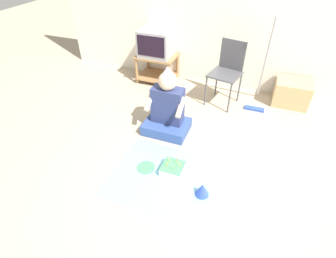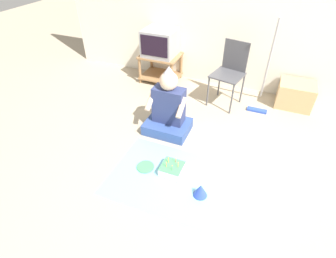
# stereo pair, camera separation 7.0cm
# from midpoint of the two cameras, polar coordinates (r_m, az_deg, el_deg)

# --- Properties ---
(ground_plane) EXTENTS (16.00, 16.00, 0.00)m
(ground_plane) POSITION_cam_midpoint_polar(r_m,az_deg,el_deg) (2.80, 8.53, -12.62)
(ground_plane) COLOR tan
(wall_back) EXTENTS (6.40, 0.06, 2.55)m
(wall_back) POSITION_cam_midpoint_polar(r_m,az_deg,el_deg) (4.20, 18.64, 24.19)
(wall_back) COLOR silver
(wall_back) RESTS_ON ground_plane
(tv_stand) EXTENTS (0.64, 0.51, 0.46)m
(tv_stand) POSITION_cam_midpoint_polar(r_m,az_deg,el_deg) (4.57, -2.77, 13.67)
(tv_stand) COLOR #997047
(tv_stand) RESTS_ON ground_plane
(tv) EXTENTS (0.51, 0.50, 0.41)m
(tv) POSITION_cam_midpoint_polar(r_m,az_deg,el_deg) (4.43, -2.92, 18.32)
(tv) COLOR #99999E
(tv) RESTS_ON tv_stand
(folding_chair) EXTENTS (0.49, 0.50, 0.91)m
(folding_chair) POSITION_cam_midpoint_polar(r_m,az_deg,el_deg) (3.93, 12.38, 12.76)
(folding_chair) COLOR #4C4C51
(folding_chair) RESTS_ON ground_plane
(cardboard_box_stack) EXTENTS (0.49, 0.43, 0.36)m
(cardboard_box_stack) POSITION_cam_midpoint_polar(r_m,az_deg,el_deg) (4.33, 24.88, 7.22)
(cardboard_box_stack) COLOR tan
(cardboard_box_stack) RESTS_ON ground_plane
(dust_mop) EXTENTS (0.28, 0.46, 1.31)m
(dust_mop) POSITION_cam_midpoint_polar(r_m,az_deg,el_deg) (3.98, 19.03, 9.65)
(dust_mop) COLOR #2D4CB2
(dust_mop) RESTS_ON ground_plane
(person_seated) EXTENTS (0.56, 0.43, 0.89)m
(person_seated) POSITION_cam_midpoint_polar(r_m,az_deg,el_deg) (3.30, -0.80, 4.03)
(person_seated) COLOR #334C8C
(person_seated) RESTS_ON ground_plane
(party_cloth) EXTENTS (1.13, 0.96, 0.01)m
(party_cloth) POSITION_cam_midpoint_polar(r_m,az_deg,el_deg) (2.87, -1.36, -10.38)
(party_cloth) COLOR #7FC6E0
(party_cloth) RESTS_ON ground_plane
(birthday_cake) EXTENTS (0.24, 0.24, 0.16)m
(birthday_cake) POSITION_cam_midpoint_polar(r_m,az_deg,el_deg) (2.88, 0.40, -8.62)
(birthday_cake) COLOR white
(birthday_cake) RESTS_ON party_cloth
(party_hat_blue) EXTENTS (0.14, 0.14, 0.14)m
(party_hat_blue) POSITION_cam_midpoint_polar(r_m,az_deg,el_deg) (2.68, 6.71, -12.93)
(party_hat_blue) COLOR blue
(party_hat_blue) RESTS_ON party_cloth
(paper_plate) EXTENTS (0.19, 0.19, 0.01)m
(paper_plate) POSITION_cam_midpoint_polar(r_m,az_deg,el_deg) (2.97, -5.47, -8.28)
(paper_plate) COLOR #4CB266
(paper_plate) RESTS_ON party_cloth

